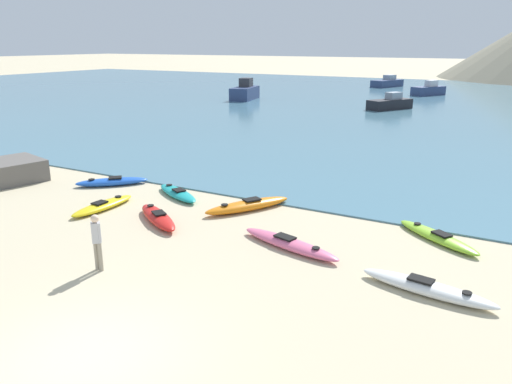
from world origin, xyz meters
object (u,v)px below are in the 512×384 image
(kayak_on_sand_1, at_px, (103,206))
(shoreline_rock, at_px, (3,172))
(moored_boat_1, at_px, (387,83))
(moored_boat_2, at_px, (429,90))
(kayak_on_sand_0, at_px, (289,244))
(kayak_on_sand_3, at_px, (427,288))
(kayak_on_sand_4, at_px, (112,182))
(kayak_on_sand_6, at_px, (177,193))
(moored_boat_4, at_px, (245,92))
(person_near_foreground, at_px, (97,239))
(kayak_on_sand_5, at_px, (248,205))
(kayak_on_sand_2, at_px, (437,237))
(kayak_on_sand_7, at_px, (158,217))
(moored_boat_3, at_px, (390,103))

(kayak_on_sand_1, distance_m, shoreline_rock, 6.51)
(moored_boat_1, xyz_separation_m, shoreline_rock, (-1.72, -56.16, -0.14))
(moored_boat_2, bearing_deg, kayak_on_sand_0, -83.81)
(shoreline_rock, bearing_deg, moored_boat_1, 88.24)
(kayak_on_sand_3, xyz_separation_m, kayak_on_sand_4, (-13.69, 3.37, -0.00))
(kayak_on_sand_6, relative_size, shoreline_rock, 0.95)
(kayak_on_sand_0, bearing_deg, moored_boat_1, 102.24)
(moored_boat_4, bearing_deg, person_near_foreground, -65.03)
(kayak_on_sand_1, distance_m, kayak_on_sand_5, 5.32)
(kayak_on_sand_1, distance_m, kayak_on_sand_2, 11.61)
(kayak_on_sand_2, bearing_deg, kayak_on_sand_6, -178.73)
(kayak_on_sand_7, bearing_deg, kayak_on_sand_5, 51.90)
(person_near_foreground, bearing_deg, moored_boat_3, 92.98)
(kayak_on_sand_3, relative_size, moored_boat_2, 0.78)
(kayak_on_sand_3, bearing_deg, moored_boat_4, 126.29)
(kayak_on_sand_2, xyz_separation_m, kayak_on_sand_7, (-8.60, -2.89, 0.05))
(kayak_on_sand_3, bearing_deg, kayak_on_sand_2, 96.16)
(moored_boat_3, bearing_deg, shoreline_rock, -104.22)
(kayak_on_sand_5, distance_m, moored_boat_2, 45.42)
(kayak_on_sand_2, bearing_deg, moored_boat_1, 106.54)
(kayak_on_sand_7, relative_size, moored_boat_3, 0.62)
(kayak_on_sand_7, height_order, moored_boat_1, moored_boat_1)
(moored_boat_2, bearing_deg, kayak_on_sand_6, -91.17)
(kayak_on_sand_1, bearing_deg, kayak_on_sand_3, -4.23)
(kayak_on_sand_2, bearing_deg, moored_boat_2, 101.19)
(kayak_on_sand_1, height_order, kayak_on_sand_3, kayak_on_sand_3)
(kayak_on_sand_7, xyz_separation_m, moored_boat_1, (-7.42, 56.83, 0.43))
(kayak_on_sand_1, xyz_separation_m, moored_boat_3, (1.79, 33.21, 0.45))
(shoreline_rock, bearing_deg, kayak_on_sand_6, 14.19)
(kayak_on_sand_5, distance_m, kayak_on_sand_7, 3.29)
(kayak_on_sand_0, xyz_separation_m, kayak_on_sand_1, (-7.54, -0.03, -0.02))
(kayak_on_sand_5, height_order, kayak_on_sand_7, kayak_on_sand_5)
(kayak_on_sand_6, relative_size, kayak_on_sand_7, 1.01)
(kayak_on_sand_0, relative_size, kayak_on_sand_7, 1.26)
(kayak_on_sand_5, bearing_deg, kayak_on_sand_1, -152.09)
(kayak_on_sand_0, bearing_deg, kayak_on_sand_6, 157.46)
(kayak_on_sand_7, xyz_separation_m, moored_boat_4, (-16.43, 33.86, 0.65))
(kayak_on_sand_0, xyz_separation_m, kayak_on_sand_5, (-2.85, 2.46, 0.03))
(kayak_on_sand_3, distance_m, kayak_on_sand_5, 7.73)
(moored_boat_4, relative_size, shoreline_rock, 1.62)
(moored_boat_3, bearing_deg, moored_boat_2, 87.79)
(kayak_on_sand_4, xyz_separation_m, shoreline_rock, (-4.45, -1.94, 0.31))
(kayak_on_sand_2, relative_size, moored_boat_1, 0.56)
(kayak_on_sand_5, xyz_separation_m, moored_boat_4, (-18.46, 31.27, 0.65))
(moored_boat_1, bearing_deg, kayak_on_sand_7, -82.56)
(kayak_on_sand_2, height_order, moored_boat_1, moored_boat_1)
(moored_boat_2, bearing_deg, moored_boat_3, -92.21)
(kayak_on_sand_3, bearing_deg, kayak_on_sand_7, 175.16)
(moored_boat_4, bearing_deg, kayak_on_sand_5, -59.45)
(kayak_on_sand_2, relative_size, kayak_on_sand_3, 0.88)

